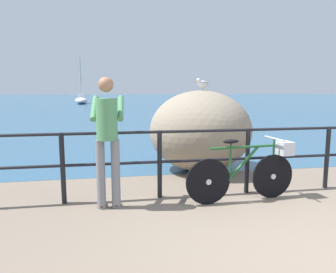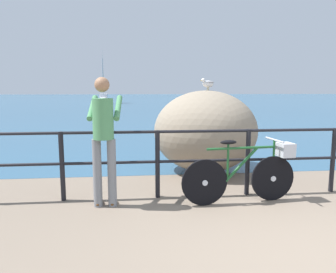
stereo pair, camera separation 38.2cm
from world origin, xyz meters
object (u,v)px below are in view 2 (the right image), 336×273
(bicycle, at_px, (249,171))
(seagull, at_px, (208,83))
(person_at_railing, at_px, (104,136))
(breakwater_boulder_main, at_px, (205,131))
(sailboat, at_px, (103,97))

(bicycle, relative_size, seagull, 5.10)
(person_at_railing, relative_size, breakwater_boulder_main, 0.88)
(bicycle, height_order, breakwater_boulder_main, breakwater_boulder_main)
(person_at_railing, height_order, sailboat, sailboat)
(breakwater_boulder_main, distance_m, seagull, 0.94)
(bicycle, height_order, person_at_railing, person_at_railing)
(person_at_railing, bearing_deg, breakwater_boulder_main, -42.15)
(breakwater_boulder_main, height_order, seagull, seagull)
(bicycle, distance_m, breakwater_boulder_main, 1.89)
(bicycle, xyz_separation_m, person_at_railing, (-2.05, 0.06, 0.53))
(seagull, distance_m, sailboat, 30.75)
(bicycle, distance_m, seagull, 2.26)
(bicycle, bearing_deg, breakwater_boulder_main, 91.67)
(sailboat, bearing_deg, bicycle, 7.60)
(sailboat, bearing_deg, breakwater_boulder_main, 7.69)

